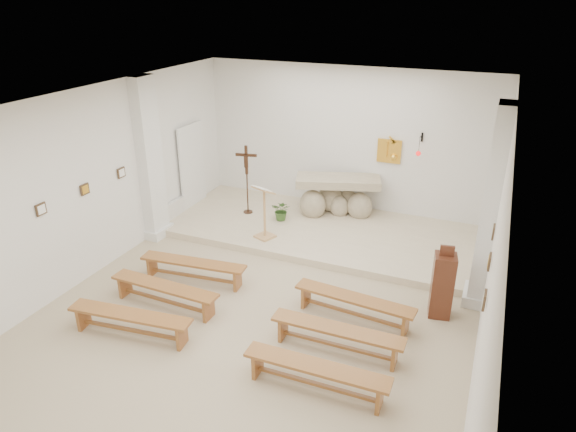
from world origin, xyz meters
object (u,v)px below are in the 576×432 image
at_px(bench_right_front, 354,303).
at_px(bench_right_third, 316,372).
at_px(bench_left_second, 165,290).
at_px(bench_left_third, 130,319).
at_px(crucifix_stand, 247,175).
at_px(bench_right_second, 337,334).
at_px(donation_pedestal, 442,285).
at_px(lectern, 264,212).
at_px(bench_left_front, 193,266).
at_px(altar, 336,198).

relative_size(bench_right_front, bench_right_third, 1.01).
relative_size(bench_left_second, bench_left_third, 0.99).
bearing_deg(crucifix_stand, bench_left_third, -97.29).
bearing_deg(bench_right_second, bench_left_third, -164.28).
bearing_deg(bench_left_third, donation_pedestal, 22.85).
relative_size(donation_pedestal, bench_right_front, 0.64).
distance_m(lectern, donation_pedestal, 4.04).
height_order(crucifix_stand, bench_left_front, crucifix_stand).
xyz_separation_m(crucifix_stand, bench_left_front, (0.39, -3.00, -0.78)).
xyz_separation_m(altar, lectern, (-1.01, -1.84, 0.21)).
bearing_deg(bench_right_second, bench_right_third, -90.58).
distance_m(altar, bench_right_front, 4.08).
distance_m(crucifix_stand, bench_right_front, 4.67).
distance_m(bench_right_second, bench_right_third, 0.91).
distance_m(bench_left_second, bench_left_third, 0.91).
bearing_deg(bench_left_front, bench_right_third, -36.57).
distance_m(crucifix_stand, bench_right_third, 6.00).
xyz_separation_m(donation_pedestal, bench_right_front, (-1.30, -0.69, -0.25)).
xyz_separation_m(bench_right_front, bench_right_second, (-0.00, -0.91, 0.00)).
distance_m(donation_pedestal, bench_right_third, 2.83).
height_order(crucifix_stand, bench_right_second, crucifix_stand).
relative_size(crucifix_stand, donation_pedestal, 1.26).
relative_size(bench_right_second, bench_right_third, 1.00).
relative_size(bench_left_second, bench_right_second, 1.00).
xyz_separation_m(bench_left_third, bench_right_third, (3.10, 0.00, 0.00)).
relative_size(bench_left_front, bench_right_third, 1.01).
distance_m(bench_left_front, bench_left_third, 1.81).
xyz_separation_m(altar, bench_left_third, (-1.56, -5.59, -0.21)).
distance_m(crucifix_stand, bench_left_third, 4.89).
distance_m(crucifix_stand, bench_left_front, 3.12).
bearing_deg(crucifix_stand, bench_left_second, -96.22).
height_order(bench_right_front, bench_left_third, same).
height_order(altar, bench_left_second, altar).
bearing_deg(lectern, crucifix_stand, 152.80).
bearing_deg(bench_left_front, bench_right_front, -6.26).
bearing_deg(bench_right_third, altar, 104.48).
relative_size(lectern, bench_left_front, 0.59).
bearing_deg(crucifix_stand, bench_left_front, -94.50).
relative_size(donation_pedestal, bench_left_second, 0.64).
height_order(altar, bench_right_front, altar).
height_order(bench_left_front, bench_right_second, same).
bearing_deg(bench_left_third, bench_right_third, -6.78).
height_order(donation_pedestal, bench_left_front, donation_pedestal).
xyz_separation_m(crucifix_stand, bench_left_second, (0.39, -3.90, -0.78)).
distance_m(altar, bench_left_second, 4.94).
distance_m(lectern, bench_right_front, 3.23).
bearing_deg(altar, bench_right_front, -86.05).
xyz_separation_m(donation_pedestal, bench_left_front, (-4.40, -0.69, -0.25)).
height_order(lectern, donation_pedestal, lectern).
bearing_deg(bench_right_second, bench_left_second, 179.42).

